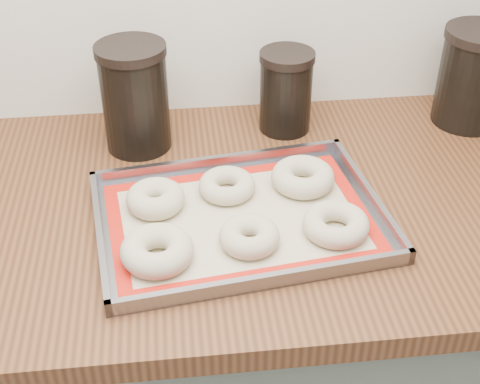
{
  "coord_description": "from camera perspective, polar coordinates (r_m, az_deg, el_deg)",
  "views": [
    {
      "loc": [
        -0.26,
        0.76,
        1.58
      ],
      "look_at": [
        -0.16,
        1.61,
        0.96
      ],
      "focal_mm": 50.0,
      "sensor_mm": 36.0,
      "label": 1
    }
  ],
  "objects": [
    {
      "name": "countertop",
      "position": [
        1.18,
        7.52,
        -0.71
      ],
      "size": [
        3.06,
        0.68,
        0.04
      ],
      "primitive_type": "cube",
      "color": "brown",
      "rests_on": "cabinet"
    },
    {
      "name": "bagel_back_mid",
      "position": [
        1.14,
        -1.13,
        0.56
      ],
      "size": [
        0.13,
        0.13,
        0.03
      ],
      "primitive_type": "torus",
      "rotation": [
        0.0,
        0.0,
        0.39
      ],
      "color": "#BCAF91",
      "rests_on": "baking_mat"
    },
    {
      "name": "bagel_front_left",
      "position": [
        1.01,
        -7.09,
        -4.98
      ],
      "size": [
        0.11,
        0.11,
        0.04
      ],
      "primitive_type": "torus",
      "rotation": [
        0.0,
        0.0,
        0.02
      ],
      "color": "#BCAF91",
      "rests_on": "baking_mat"
    },
    {
      "name": "bagel_front_right",
      "position": [
        1.06,
        8.18,
        -2.74
      ],
      "size": [
        0.12,
        0.12,
        0.03
      ],
      "primitive_type": "torus",
      "rotation": [
        0.0,
        0.0,
        0.18
      ],
      "color": "#BCAF91",
      "rests_on": "baking_mat"
    },
    {
      "name": "baking_mat",
      "position": [
        1.09,
        -0.0,
        -2.34
      ],
      "size": [
        0.45,
        0.34,
        0.0
      ],
      "rotation": [
        0.0,
        0.0,
        0.13
      ],
      "color": "#C6B793",
      "rests_on": "baking_tray"
    },
    {
      "name": "bagel_back_left",
      "position": [
        1.11,
        -7.23,
        -0.56
      ],
      "size": [
        0.11,
        0.11,
        0.04
      ],
      "primitive_type": "torus",
      "rotation": [
        0.0,
        0.0,
        -0.12
      ],
      "color": "#BCAF91",
      "rests_on": "baking_mat"
    },
    {
      "name": "baking_tray",
      "position": [
        1.09,
        -0.0,
        -2.26
      ],
      "size": [
        0.5,
        0.39,
        0.03
      ],
      "rotation": [
        0.0,
        0.0,
        0.13
      ],
      "color": "gray",
      "rests_on": "countertop"
    },
    {
      "name": "bagel_front_mid",
      "position": [
        1.03,
        0.81,
        -3.8
      ],
      "size": [
        0.11,
        0.11,
        0.04
      ],
      "primitive_type": "torus",
      "rotation": [
        0.0,
        0.0,
        0.17
      ],
      "color": "#BCAF91",
      "rests_on": "baking_mat"
    },
    {
      "name": "cabinet",
      "position": [
        1.49,
        6.15,
        -14.69
      ],
      "size": [
        3.0,
        0.65,
        0.86
      ],
      "primitive_type": "cube",
      "color": "#5C675B",
      "rests_on": "floor"
    },
    {
      "name": "bagel_back_right",
      "position": [
        1.16,
        5.38,
        1.28
      ],
      "size": [
        0.12,
        0.12,
        0.04
      ],
      "primitive_type": "torus",
      "rotation": [
        0.0,
        0.0,
        0.07
      ],
      "color": "#BCAF91",
      "rests_on": "baking_mat"
    },
    {
      "name": "canister_mid",
      "position": [
        1.31,
        3.93,
        8.59
      ],
      "size": [
        0.1,
        0.1,
        0.16
      ],
      "color": "black",
      "rests_on": "countertop"
    },
    {
      "name": "canister_left",
      "position": [
        1.25,
        -8.96,
        8.0
      ],
      "size": [
        0.13,
        0.13,
        0.2
      ],
      "color": "black",
      "rests_on": "countertop"
    },
    {
      "name": "canister_right",
      "position": [
        1.4,
        19.36,
        9.28
      ],
      "size": [
        0.14,
        0.14,
        0.19
      ],
      "color": "black",
      "rests_on": "countertop"
    }
  ]
}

